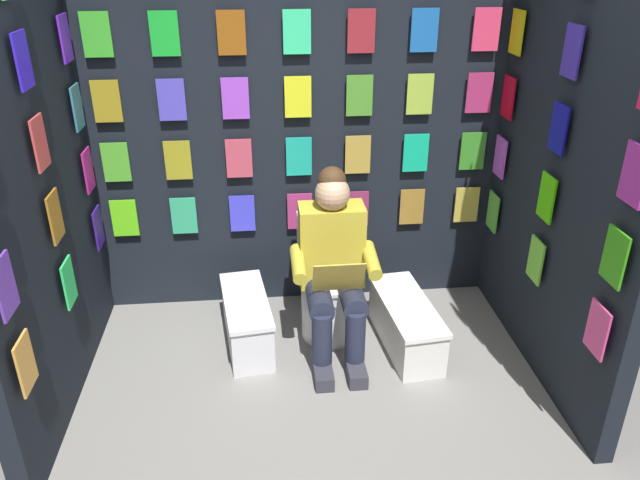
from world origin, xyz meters
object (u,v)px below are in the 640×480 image
toilet (329,286)px  person_reading (334,266)px  comic_longbox_far (247,321)px  comic_longbox_near (406,324)px

toilet → person_reading: bearing=89.9°
person_reading → comic_longbox_far: person_reading is taller
toilet → comic_longbox_near: (-0.47, 0.25, -0.17)m
person_reading → comic_longbox_far: 0.70m
toilet → comic_longbox_far: (0.55, 0.13, -0.15)m
toilet → comic_longbox_far: toilet is taller
toilet → person_reading: size_ratio=0.65×
toilet → person_reading: (-0.00, 0.23, 0.27)m
comic_longbox_near → toilet: bearing=-33.7°
toilet → person_reading: person_reading is taller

